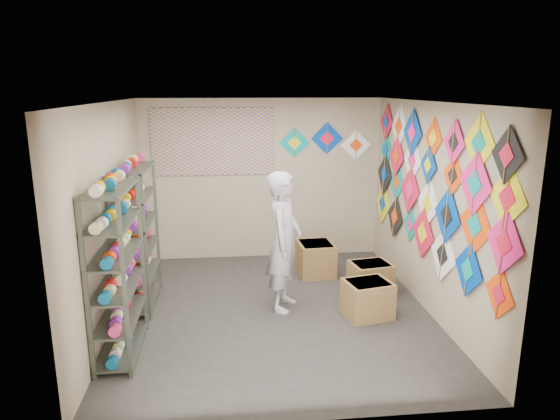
{
  "coord_description": "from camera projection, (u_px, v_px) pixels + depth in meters",
  "views": [
    {
      "loc": [
        -0.58,
        -6.03,
        2.88
      ],
      "look_at": [
        0.1,
        0.3,
        1.3
      ],
      "focal_mm": 32.0,
      "sensor_mm": 36.0,
      "label": 1
    }
  ],
  "objects": [
    {
      "name": "carton_a",
      "position": [
        367.0,
        299.0,
        6.38
      ],
      "size": [
        0.65,
        0.58,
        0.47
      ],
      "primitive_type": "cube",
      "rotation": [
        0.0,
        0.0,
        0.21
      ],
      "color": "olive",
      "rests_on": "ground"
    },
    {
      "name": "ground",
      "position": [
        275.0,
        311.0,
        6.57
      ],
      "size": [
        4.5,
        4.5,
        0.0
      ],
      "primitive_type": "plane",
      "color": "#2F2C29"
    },
    {
      "name": "kite_wall_display",
      "position": [
        427.0,
        187.0,
        6.43
      ],
      "size": [
        0.06,
        4.34,
        2.08
      ],
      "color": "#FF4909",
      "rests_on": "room_walls"
    },
    {
      "name": "room_walls",
      "position": [
        275.0,
        189.0,
        6.18
      ],
      "size": [
        4.5,
        4.5,
        4.5
      ],
      "color": "tan",
      "rests_on": "ground"
    },
    {
      "name": "shelf_rack_back",
      "position": [
        138.0,
        237.0,
        6.59
      ],
      "size": [
        0.4,
        1.1,
        1.9
      ],
      "primitive_type": "cube",
      "color": "#4C5147",
      "rests_on": "ground"
    },
    {
      "name": "shelf_rack_front",
      "position": [
        117.0,
        272.0,
        5.34
      ],
      "size": [
        0.4,
        1.1,
        1.9
      ],
      "primitive_type": "cube",
      "color": "#4C5147",
      "rests_on": "ground"
    },
    {
      "name": "string_spools",
      "position": [
        128.0,
        245.0,
        5.94
      ],
      "size": [
        0.12,
        2.36,
        0.12
      ],
      "color": "#EE306E",
      "rests_on": "ground"
    },
    {
      "name": "shopkeeper",
      "position": [
        284.0,
        242.0,
        6.48
      ],
      "size": [
        0.95,
        0.86,
        1.84
      ],
      "primitive_type": "imported",
      "rotation": [
        0.0,
        0.0,
        1.24
      ],
      "color": "silver",
      "rests_on": "ground"
    },
    {
      "name": "back_wall_kites",
      "position": [
        326.0,
        142.0,
        8.37
      ],
      "size": [
        1.56,
        0.02,
        0.65
      ],
      "color": "#009F9C",
      "rests_on": "room_walls"
    },
    {
      "name": "carton_c",
      "position": [
        316.0,
        259.0,
        7.81
      ],
      "size": [
        0.58,
        0.63,
        0.51
      ],
      "primitive_type": "cube",
      "rotation": [
        0.0,
        0.0,
        0.07
      ],
      "color": "olive",
      "rests_on": "ground"
    },
    {
      "name": "poster",
      "position": [
        213.0,
        142.0,
        8.16
      ],
      "size": [
        2.0,
        0.01,
        1.1
      ],
      "primitive_type": "cube",
      "color": "#6D4BA4",
      "rests_on": "room_walls"
    },
    {
      "name": "carton_b",
      "position": [
        370.0,
        278.0,
        7.1
      ],
      "size": [
        0.62,
        0.54,
        0.45
      ],
      "primitive_type": "cube",
      "rotation": [
        0.0,
        0.0,
        0.17
      ],
      "color": "olive",
      "rests_on": "ground"
    }
  ]
}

